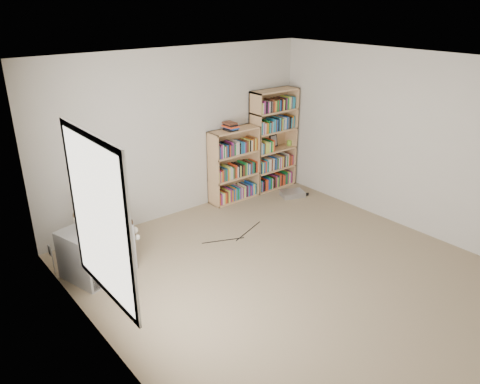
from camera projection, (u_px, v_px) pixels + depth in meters
floor at (296, 278)px, 5.64m from camera, size 4.50×5.00×0.01m
wall_back at (180, 134)px, 6.95m from camera, size 4.50×0.02×2.50m
wall_left at (110, 244)px, 3.85m from camera, size 0.02×5.00×2.50m
wall_right at (415, 144)px, 6.46m from camera, size 0.02×5.00×2.50m
ceiling at (307, 65)px, 4.67m from camera, size 4.50×5.00×0.02m
window at (99, 219)px, 3.94m from camera, size 0.02×1.22×1.52m
crt_tv at (96, 251)px, 5.63m from camera, size 0.83×0.78×0.60m
cat at (102, 218)px, 5.57m from camera, size 0.76×0.48×0.56m
bookcase_tall at (272, 142)px, 8.03m from camera, size 0.86×0.30×1.72m
bookcase_short at (234, 168)px, 7.65m from camera, size 0.87×0.30×1.20m
book_stack at (231, 126)px, 7.30m from camera, size 0.19×0.24×0.13m
green_mug at (289, 143)px, 8.27m from camera, size 0.08×0.08×0.09m
framed_print at (273, 141)px, 8.15m from camera, size 0.16×0.05×0.22m
dvd_player at (292, 194)px, 7.94m from camera, size 0.45×0.39×0.09m
wall_outlet at (50, 250)px, 5.62m from camera, size 0.01×0.08×0.13m
floor_cables at (238, 226)px, 6.91m from camera, size 1.20×0.70×0.01m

